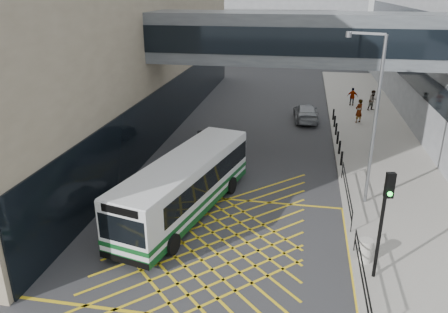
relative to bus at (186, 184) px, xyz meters
The scene contains 17 objects.
ground 3.55m from the bus, 59.56° to the right, with size 120.00×120.00×0.00m, color #333335.
building_whsmith 22.02m from the bus, 141.02° to the left, with size 24.17×42.00×16.00m.
skybridge 11.93m from the bus, 63.44° to the left, with size 20.00×4.10×3.00m.
pavement 16.27m from the bus, 49.06° to the left, with size 6.00×54.00×0.16m, color gray.
box_junction 3.55m from the bus, 59.56° to the right, with size 12.00×9.00×0.01m.
bus is the anchor object (origin of this frame).
car_white 3.03m from the bus, behind, with size 1.67×4.09×1.30m, color silver.
car_dark 8.55m from the bus, 92.80° to the left, with size 1.90×4.85×1.52m, color black.
car_silver 18.10m from the bus, 71.91° to the left, with size 1.95×4.63×1.44m, color gray.
traffic_light 9.40m from the bus, 25.67° to the right, with size 0.34×0.52×4.39m.
street_lamp 9.55m from the bus, 16.43° to the left, with size 1.86×0.82×8.36m.
litter_bin 8.67m from the bus, 19.82° to the right, with size 0.55×0.55×0.95m, color #ADA89E.
kerb_railings 7.86m from the bus, ahead, with size 0.05×12.54×1.00m.
bollards 14.58m from the bus, 57.26° to the left, with size 0.14×10.14×0.90m.
pedestrian_a 19.49m from the bus, 59.81° to the left, with size 0.76×0.54×1.90m, color gray.
pedestrian_b 23.79m from the bus, 61.33° to the left, with size 0.88×0.51×1.79m, color gray.
pedestrian_c 24.35m from the bus, 66.30° to the left, with size 0.97×0.47×1.65m, color gray.
Camera 1 is at (3.61, -15.76, 10.45)m, focal length 35.00 mm.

